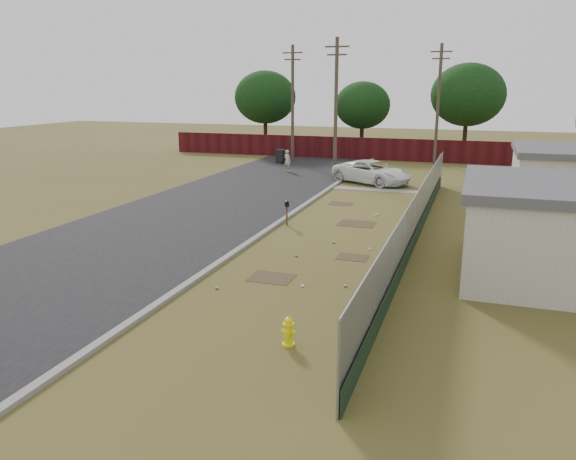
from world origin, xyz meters
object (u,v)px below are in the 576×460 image
(fire_hydrant, at_px, (288,332))
(pedestrian, at_px, (287,161))
(mailbox, at_px, (287,206))
(pickup_truck, at_px, (372,172))
(trash_bin, at_px, (281,156))

(fire_hydrant, bearing_deg, pedestrian, 108.81)
(mailbox, bearing_deg, pickup_truck, 82.48)
(mailbox, bearing_deg, fire_hydrant, -70.99)
(pedestrian, bearing_deg, trash_bin, -41.65)
(mailbox, relative_size, pedestrian, 0.71)
(pickup_truck, xyz_separation_m, trash_bin, (-8.47, 6.94, -0.16))
(mailbox, xyz_separation_m, pickup_truck, (1.58, 11.95, -0.16))
(mailbox, bearing_deg, trash_bin, 110.05)
(fire_hydrant, relative_size, pedestrian, 0.48)
(fire_hydrant, distance_m, trash_bin, 31.94)
(fire_hydrant, relative_size, trash_bin, 0.70)
(fire_hydrant, relative_size, mailbox, 0.68)
(pickup_truck, height_order, trash_bin, pickup_truck)
(pedestrian, bearing_deg, fire_hydrant, 132.20)
(pedestrian, xyz_separation_m, trash_bin, (-1.87, 4.01, -0.22))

